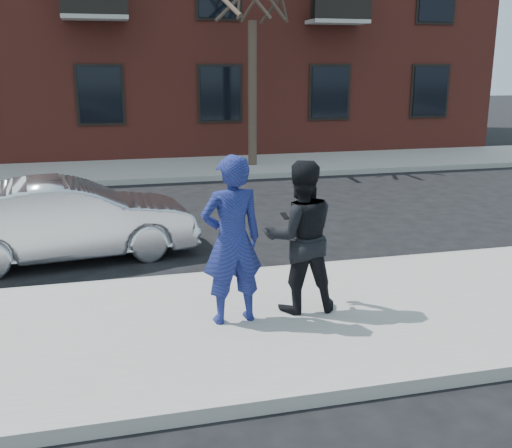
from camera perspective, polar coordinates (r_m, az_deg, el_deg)
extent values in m
plane|color=black|center=(7.35, -14.27, -10.50)|extent=(100.00, 100.00, 0.00)
cube|color=gray|center=(7.09, -14.30, -10.81)|extent=(50.00, 3.50, 0.15)
cube|color=#999691|center=(8.75, -14.36, -5.78)|extent=(50.00, 0.10, 0.15)
cube|color=gray|center=(18.17, -14.50, 4.84)|extent=(50.00, 3.50, 0.15)
cube|color=#999691|center=(16.39, -14.49, 3.80)|extent=(50.00, 0.10, 0.15)
cube|color=black|center=(19.98, -3.42, 12.29)|extent=(1.30, 0.06, 1.70)
cube|color=black|center=(22.67, 16.26, 12.05)|extent=(1.30, 0.06, 1.70)
cylinder|color=#392C21|center=(18.21, -0.35, 12.23)|extent=(0.26, 0.26, 4.20)
imported|color=silver|center=(10.18, -17.32, 0.38)|extent=(4.17, 1.90, 1.32)
imported|color=navy|center=(6.89, -2.32, -1.55)|extent=(0.77, 0.55, 1.99)
cube|color=black|center=(6.99, -3.30, 1.38)|extent=(0.08, 0.13, 0.08)
imported|color=black|center=(7.25, 4.23, -1.23)|extent=(0.95, 0.76, 1.87)
cube|color=black|center=(7.33, 2.76, 0.78)|extent=(0.09, 0.14, 0.06)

